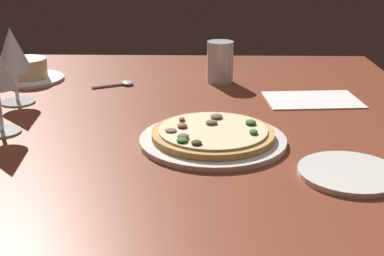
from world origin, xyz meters
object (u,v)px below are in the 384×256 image
at_px(wine_glass_near, 12,53).
at_px(spoon, 122,84).
at_px(pizza_main, 213,136).
at_px(ramekin_on_saucer, 27,72).
at_px(paper_menu, 312,100).
at_px(side_plate, 350,173).
at_px(water_glass, 220,65).

bearing_deg(wine_glass_near, spoon, -54.24).
bearing_deg(pizza_main, ramekin_on_saucer, 47.78).
relative_size(ramekin_on_saucer, paper_menu, 0.88).
bearing_deg(side_plate, wine_glass_near, 60.17).
bearing_deg(water_glass, ramekin_on_saucer, 89.58).
bearing_deg(paper_menu, wine_glass_near, 88.10).
distance_m(pizza_main, water_glass, 0.42).
height_order(side_plate, spoon, spoon).
xyz_separation_m(wine_glass_near, water_glass, (0.19, -0.45, -0.07)).
distance_m(ramekin_on_saucer, spoon, 0.25).
bearing_deg(side_plate, ramekin_on_saucer, 50.46).
height_order(pizza_main, wine_glass_near, wine_glass_near).
height_order(pizza_main, water_glass, water_glass).
height_order(ramekin_on_saucer, side_plate, ramekin_on_saucer).
distance_m(pizza_main, paper_menu, 0.35).
height_order(pizza_main, paper_menu, pizza_main).
distance_m(ramekin_on_saucer, side_plate, 0.87).
relative_size(pizza_main, ramekin_on_saucer, 1.44).
height_order(pizza_main, ramekin_on_saucer, ramekin_on_saucer).
height_order(water_glass, side_plate, water_glass).
height_order(ramekin_on_saucer, water_glass, water_glass).
distance_m(pizza_main, ramekin_on_saucer, 0.63).
relative_size(pizza_main, water_glass, 2.54).
bearing_deg(spoon, water_glass, -80.98).
distance_m(wine_glass_near, side_plate, 0.74).
bearing_deg(ramekin_on_saucer, side_plate, -129.54).
distance_m(water_glass, paper_menu, 0.26).
xyz_separation_m(ramekin_on_saucer, water_glass, (-0.00, -0.49, 0.02)).
distance_m(wine_glass_near, spoon, 0.28).
bearing_deg(paper_menu, water_glass, 47.70).
height_order(ramekin_on_saucer, wine_glass_near, wine_glass_near).
xyz_separation_m(pizza_main, water_glass, (0.42, -0.02, 0.03)).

